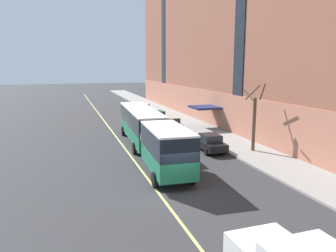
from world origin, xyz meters
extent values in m
plane|color=#303033|center=(0.00, 0.00, 0.00)|extent=(260.00, 260.00, 0.00)
cube|color=gray|center=(9.24, 3.00, 0.07)|extent=(4.53, 160.00, 0.15)
cube|color=#B67058|center=(11.44, 0.00, 2.20)|extent=(0.14, 110.00, 4.40)
cube|color=navy|center=(9.91, 18.61, 2.60)|extent=(3.20, 3.40, 0.24)
cube|color=#1E232B|center=(11.46, 13.75, 13.82)|extent=(0.10, 2.00, 19.09)
cube|color=#1E232B|center=(11.46, 41.25, 13.82)|extent=(0.10, 2.00, 19.09)
cube|color=#1E704C|center=(0.68, 13.24, 1.23)|extent=(3.08, 12.33, 1.23)
cube|color=black|center=(0.68, 13.24, 2.60)|extent=(3.09, 12.33, 1.50)
cube|color=white|center=(0.68, 13.24, 3.41)|extent=(3.10, 12.33, 0.12)
cube|color=#19232D|center=(0.98, 19.37, 2.45)|extent=(2.27, 0.19, 1.13)
cube|color=orange|center=(0.99, 19.38, 3.17)|extent=(1.73, 0.15, 0.28)
cube|color=black|center=(0.99, 19.39, 0.72)|extent=(2.42, 0.24, 0.24)
cube|color=white|center=(0.12, 19.43, 0.97)|extent=(0.28, 0.07, 0.18)
cube|color=white|center=(1.85, 19.35, 0.97)|extent=(0.28, 0.07, 0.18)
cylinder|color=#595651|center=(0.35, 6.63, 1.99)|extent=(2.39, 1.12, 2.35)
cube|color=#1E704C|center=(0.17, 3.04, 1.23)|extent=(2.78, 6.32, 1.23)
cube|color=black|center=(0.17, 3.04, 2.60)|extent=(2.79, 6.32, 1.50)
cube|color=white|center=(0.17, 3.04, 3.41)|extent=(2.80, 6.32, 0.12)
cylinder|color=black|center=(-0.34, 17.57, 0.50)|extent=(0.35, 1.01, 1.00)
cylinder|color=black|center=(2.13, 17.45, 0.50)|extent=(0.35, 1.01, 1.00)
cylinder|color=black|center=(-0.74, 9.63, 0.50)|extent=(0.35, 1.01, 1.00)
cylinder|color=black|center=(1.73, 9.51, 0.50)|extent=(0.35, 1.01, 1.00)
cylinder|color=black|center=(-1.15, 1.39, 0.50)|extent=(0.35, 1.01, 1.00)
cylinder|color=black|center=(1.32, 1.27, 0.50)|extent=(0.35, 1.01, 1.00)
cube|color=#23603D|center=(5.66, 24.93, 0.64)|extent=(1.75, 4.64, 0.64)
cube|color=#232D38|center=(5.66, 24.70, 1.24)|extent=(1.53, 2.09, 0.56)
cube|color=#23603D|center=(5.66, 24.70, 1.54)|extent=(1.49, 2.00, 0.04)
cylinder|color=black|center=(4.83, 26.37, 0.32)|extent=(0.22, 0.64, 0.64)
cylinder|color=black|center=(6.52, 26.36, 0.32)|extent=(0.22, 0.64, 0.64)
cylinder|color=black|center=(4.81, 23.50, 0.32)|extent=(0.22, 0.64, 0.64)
cylinder|color=black|center=(6.50, 23.49, 0.32)|extent=(0.22, 0.64, 0.64)
cube|color=#BCAD89|center=(5.69, 18.93, 0.64)|extent=(1.84, 4.36, 0.64)
cube|color=#232D38|center=(5.68, 18.72, 1.24)|extent=(1.56, 1.98, 0.56)
cube|color=#BCAD89|center=(5.68, 18.72, 1.54)|extent=(1.53, 1.90, 0.04)
cylinder|color=black|center=(4.89, 20.29, 0.32)|extent=(0.24, 0.65, 0.64)
cylinder|color=black|center=(6.57, 20.24, 0.32)|extent=(0.24, 0.65, 0.64)
cylinder|color=black|center=(4.81, 17.62, 0.32)|extent=(0.24, 0.65, 0.64)
cylinder|color=black|center=(6.49, 17.57, 0.32)|extent=(0.24, 0.65, 0.64)
cube|color=black|center=(5.90, 8.62, 0.64)|extent=(1.84, 4.40, 0.64)
cube|color=#232D38|center=(5.89, 8.41, 1.24)|extent=(1.58, 2.00, 0.56)
cube|color=black|center=(5.89, 8.41, 1.54)|extent=(1.54, 1.91, 0.04)
cylinder|color=black|center=(5.07, 10.00, 0.32)|extent=(0.23, 0.64, 0.64)
cylinder|color=black|center=(6.78, 9.96, 0.32)|extent=(0.23, 0.64, 0.64)
cylinder|color=black|center=(5.01, 7.29, 0.32)|extent=(0.23, 0.64, 0.64)
cylinder|color=black|center=(6.72, 7.25, 0.32)|extent=(0.23, 0.64, 0.64)
cube|color=silver|center=(5.68, 33.65, 0.64)|extent=(1.96, 4.47, 0.64)
cube|color=#232D38|center=(5.69, 33.43, 1.24)|extent=(1.67, 2.03, 0.56)
cube|color=silver|center=(5.69, 33.43, 1.54)|extent=(1.63, 1.94, 0.04)
cylinder|color=black|center=(4.74, 34.99, 0.32)|extent=(0.24, 0.65, 0.64)
cylinder|color=black|center=(6.54, 35.04, 0.32)|extent=(0.24, 0.65, 0.64)
cylinder|color=black|center=(4.82, 32.26, 0.32)|extent=(0.24, 0.65, 0.64)
cylinder|color=black|center=(6.62, 32.31, 0.32)|extent=(0.24, 0.65, 0.64)
cube|color=#1E2833|center=(-0.38, -8.36, 1.50)|extent=(1.87, 0.13, 0.80)
cylinder|color=brown|center=(9.43, 7.08, 2.49)|extent=(0.30, 0.30, 4.68)
cylinder|color=brown|center=(10.02, 6.91, 5.35)|extent=(0.50, 1.31, 1.51)
cylinder|color=brown|center=(9.55, 7.69, 5.26)|extent=(1.35, 0.37, 1.34)
cylinder|color=brown|center=(8.76, 6.99, 5.05)|extent=(0.30, 1.43, 0.95)
cube|color=#E0D66B|center=(-1.20, 3.00, 0.00)|extent=(0.16, 140.00, 0.01)
camera|label=1|loc=(-6.29, -17.55, 7.55)|focal=35.00mm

